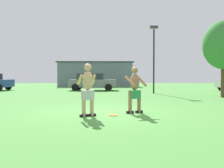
{
  "coord_description": "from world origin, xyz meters",
  "views": [
    {
      "loc": [
        -0.02,
        -9.32,
        1.33
      ],
      "look_at": [
        0.24,
        -0.33,
        1.05
      ],
      "focal_mm": 41.14,
      "sensor_mm": 36.0,
      "label": 1
    }
  ],
  "objects": [
    {
      "name": "outbuilding_behind_lot",
      "position": [
        -1.21,
        25.32,
        1.62
      ],
      "size": [
        9.9,
        4.6,
        3.24
      ],
      "color": "slate",
      "rests_on": "ground_plane"
    },
    {
      "name": "ground_plane",
      "position": [
        0.0,
        0.0,
        0.0
      ],
      "size": [
        80.0,
        80.0,
        0.0
      ],
      "primitive_type": "plane",
      "color": "#4C8E3D"
    },
    {
      "name": "player_near",
      "position": [
        1.06,
        -0.2,
        0.87
      ],
      "size": [
        0.81,
        0.67,
        1.65
      ],
      "color": "black",
      "rests_on": "ground_plane"
    },
    {
      "name": "tree_right_field",
      "position": [
        7.43,
        6.48,
        3.26
      ],
      "size": [
        2.6,
        2.6,
        4.8
      ],
      "color": "#4C3823",
      "rests_on": "ground_plane"
    },
    {
      "name": "car_gray_near_post",
      "position": [
        -1.16,
        14.72,
        0.82
      ],
      "size": [
        4.42,
        2.28,
        1.58
      ],
      "color": "slate",
      "rests_on": "ground_plane"
    },
    {
      "name": "lamp_post",
      "position": [
        3.77,
        10.3,
        3.22
      ],
      "size": [
        0.6,
        0.24,
        5.19
      ],
      "color": "black",
      "rests_on": "ground_plane"
    },
    {
      "name": "frisbee",
      "position": [
        0.27,
        -0.74,
        0.01
      ],
      "size": [
        0.29,
        0.29,
        0.03
      ],
      "primitive_type": "cylinder",
      "color": "orange",
      "rests_on": "ground_plane"
    },
    {
      "name": "player_in_gray",
      "position": [
        -0.57,
        -0.89,
        0.93
      ],
      "size": [
        0.66,
        0.76,
        1.74
      ],
      "color": "black",
      "rests_on": "ground_plane"
    }
  ]
}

